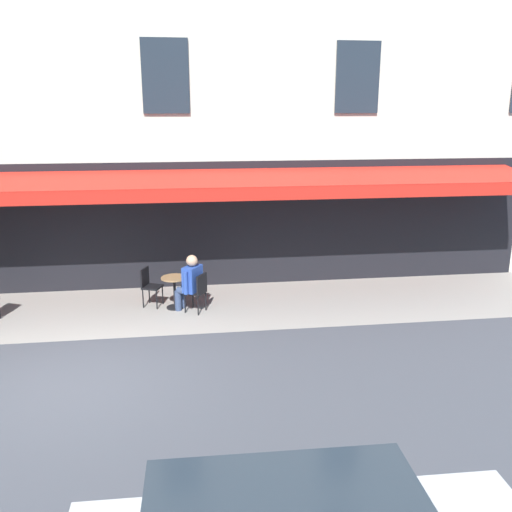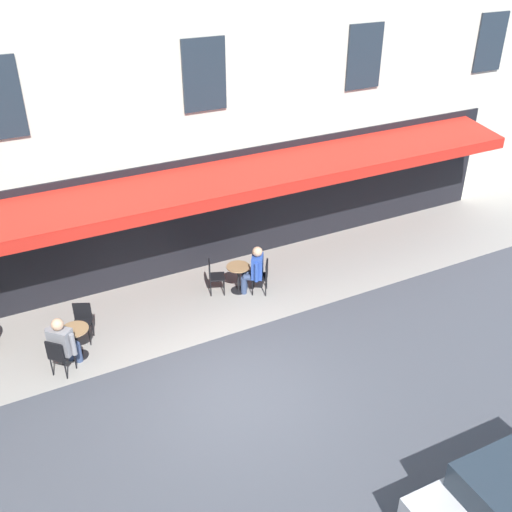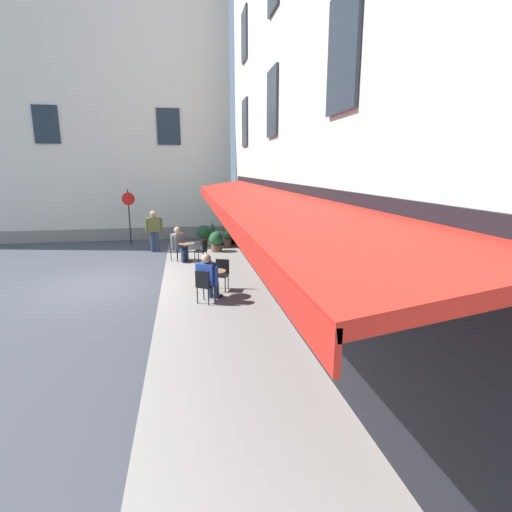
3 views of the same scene
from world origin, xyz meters
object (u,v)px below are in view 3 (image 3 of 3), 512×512
(cafe_chair_black_facing_street, at_px, (204,284))
(cafe_chair_black_by_window, at_px, (203,249))
(cafe_table_mid_terrace, at_px, (187,250))
(cafe_table_near_entrance, at_px, (216,280))
(potted_plant_entrance_right, at_px, (216,241))
(potted_plant_entrance_left, at_px, (227,231))
(no_parking_sign, at_px, (129,206))
(cafe_chair_black_kerbside, at_px, (222,272))
(cafe_chair_black_under_awning, at_px, (175,247))
(seated_companion_in_grey, at_px, (179,243))
(walking_pedestrian_in_olive, at_px, (154,228))
(potted_plant_under_sign, at_px, (228,238))
(seated_patron_in_blue, at_px, (208,276))
(potted_plant_by_steps, at_px, (213,232))
(potted_plant_mid_terrace, at_px, (204,233))

(cafe_chair_black_facing_street, distance_m, cafe_chair_black_by_window, 4.54)
(cafe_chair_black_facing_street, xyz_separation_m, cafe_table_mid_terrace, (4.81, 0.40, -0.06))
(cafe_table_near_entrance, bearing_deg, potted_plant_entrance_right, -4.97)
(cafe_chair_black_by_window, distance_m, potted_plant_entrance_left, 4.32)
(no_parking_sign, bearing_deg, cafe_chair_black_by_window, -144.64)
(cafe_chair_black_facing_street, distance_m, cafe_chair_black_kerbside, 1.26)
(cafe_chair_black_kerbside, height_order, cafe_chair_black_by_window, same)
(cafe_chair_black_under_awning, relative_size, potted_plant_entrance_left, 0.81)
(cafe_chair_black_kerbside, xyz_separation_m, no_parking_sign, (7.87, 3.56, 1.25))
(cafe_chair_black_facing_street, xyz_separation_m, seated_companion_in_grey, (5.10, 0.69, 0.16))
(walking_pedestrian_in_olive, relative_size, no_parking_sign, 0.68)
(cafe_table_near_entrance, distance_m, potted_plant_entrance_left, 8.19)
(seated_companion_in_grey, height_order, potted_plant_entrance_right, seated_companion_in_grey)
(potted_plant_under_sign, bearing_deg, potted_plant_entrance_right, 143.88)
(cafe_chair_black_kerbside, xyz_separation_m, cafe_chair_black_by_window, (3.42, 0.40, 0.00))
(cafe_chair_black_kerbside, relative_size, cafe_chair_black_by_window, 1.00)
(potted_plant_entrance_right, xyz_separation_m, potted_plant_entrance_left, (2.00, -0.70, 0.08))
(seated_patron_in_blue, height_order, potted_plant_by_steps, seated_patron_in_blue)
(cafe_table_mid_terrace, relative_size, potted_plant_under_sign, 0.94)
(potted_plant_mid_terrace, bearing_deg, potted_plant_by_steps, -24.93)
(seated_companion_in_grey, height_order, potted_plant_under_sign, seated_companion_in_grey)
(cafe_chair_black_by_window, height_order, potted_plant_mid_terrace, potted_plant_mid_terrace)
(cafe_chair_black_kerbside, distance_m, seated_companion_in_grey, 4.18)
(cafe_chair_black_under_awning, height_order, walking_pedestrian_in_olive, walking_pedestrian_in_olive)
(walking_pedestrian_in_olive, bearing_deg, potted_plant_entrance_right, -99.17)
(cafe_chair_black_kerbside, distance_m, cafe_table_mid_terrace, 3.81)
(cafe_chair_black_under_awning, height_order, potted_plant_mid_terrace, potted_plant_mid_terrace)
(cafe_chair_black_by_window, bearing_deg, cafe_table_near_entrance, -177.64)
(potted_plant_entrance_left, xyz_separation_m, potted_plant_by_steps, (0.58, 0.67, -0.09))
(cafe_chair_black_kerbside, distance_m, potted_plant_under_sign, 6.35)
(walking_pedestrian_in_olive, height_order, potted_plant_entrance_left, walking_pedestrian_in_olive)
(cafe_chair_black_kerbside, relative_size, potted_plant_mid_terrace, 0.98)
(cafe_table_near_entrance, bearing_deg, walking_pedestrian_in_olive, 17.79)
(potted_plant_entrance_right, height_order, potted_plant_by_steps, potted_plant_by_steps)
(no_parking_sign, bearing_deg, cafe_table_near_entrance, -158.54)
(cafe_chair_black_by_window, relative_size, potted_plant_mid_terrace, 0.98)
(seated_companion_in_grey, distance_m, potted_plant_mid_terrace, 3.29)
(seated_patron_in_blue, bearing_deg, seated_companion_in_grey, 9.27)
(seated_companion_in_grey, distance_m, no_parking_sign, 4.64)
(cafe_table_near_entrance, distance_m, potted_plant_entrance_right, 6.12)
(walking_pedestrian_in_olive, distance_m, no_parking_sign, 2.42)
(seated_patron_in_blue, distance_m, potted_plant_by_steps, 9.07)
(cafe_chair_black_facing_street, xyz_separation_m, potted_plant_entrance_right, (6.63, -0.87, -0.08))
(cafe_chair_black_by_window, bearing_deg, potted_plant_mid_terrace, -3.89)
(no_parking_sign, bearing_deg, potted_plant_entrance_left, -94.54)
(cafe_chair_black_by_window, bearing_deg, cafe_chair_black_kerbside, -173.40)
(potted_plant_entrance_left, relative_size, potted_plant_mid_terrace, 1.20)
(cafe_table_near_entrance, relative_size, walking_pedestrian_in_olive, 0.42)
(potted_plant_entrance_left, distance_m, potted_plant_mid_terrace, 1.22)
(potted_plant_entrance_right, xyz_separation_m, potted_plant_mid_terrace, (1.57, 0.45, 0.08))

